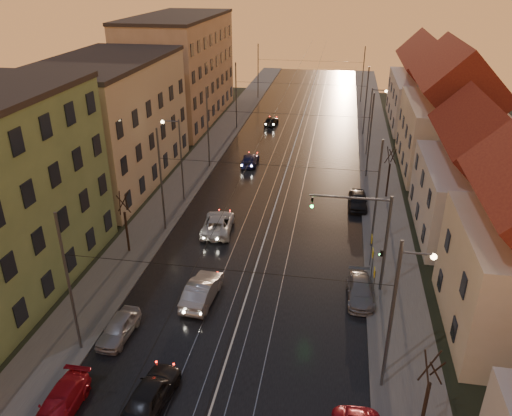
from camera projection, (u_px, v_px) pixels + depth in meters
The scene contains 38 objects.
road at pixel (287, 169), 55.50m from camera, with size 16.00×120.00×0.04m, color black.
sidewalk_left at pixel (200, 163), 56.99m from camera, with size 4.00×120.00×0.15m, color #4C4C4C.
sidewalk_right at pixel (379, 174), 53.96m from camera, with size 4.00×120.00×0.15m, color #4C4C4C.
tram_rail_0 at pixel (267, 167), 55.82m from camera, with size 0.06×120.00×0.03m, color gray.
tram_rail_1 at pixel (280, 168), 55.60m from camera, with size 0.06×120.00×0.03m, color gray.
tram_rail_2 at pixel (294, 169), 55.37m from camera, with size 0.06×120.00×0.03m, color gray.
tram_rail_3 at pixel (307, 170), 55.15m from camera, with size 0.06×120.00×0.03m, color gray.
apartment_left_2 at pixel (109, 124), 50.22m from camera, with size 10.00×20.00×12.00m, color #BDB192.
apartment_left_3 at pixel (180, 70), 71.08m from camera, with size 10.00×24.00×14.00m, color tan.
house_right_2 at pixel (481, 182), 40.26m from camera, with size 9.18×12.24×9.20m.
house_right_3 at pixel (450, 118), 53.07m from camera, with size 9.18×14.28×11.50m.
house_right_4 at pixel (426, 88), 69.37m from camera, with size 9.18×16.32×10.00m.
catenary_pole_l_1 at pixel (69, 286), 27.35m from camera, with size 0.16×0.16×9.00m, color #595B60.
catenary_pole_r_1 at pixel (391, 319), 24.74m from camera, with size 0.16×0.16×9.00m, color #595B60.
catenary_pole_l_2 at pixel (161, 181), 40.66m from camera, with size 0.16×0.16×9.00m, color #595B60.
catenary_pole_r_2 at pixel (377, 196), 38.05m from camera, with size 0.16×0.16×9.00m, color #595B60.
catenary_pole_l_3 at pixel (208, 129), 53.96m from camera, with size 0.16×0.16×9.00m, color #595B60.
catenary_pole_r_3 at pixel (370, 137), 51.36m from camera, with size 0.16×0.16×9.00m, color #595B60.
catenary_pole_l_4 at pixel (236, 97), 67.27m from camera, with size 0.16×0.16×9.00m, color #595B60.
catenary_pole_r_4 at pixel (366, 102), 64.67m from camera, with size 0.16×0.16×9.00m, color #595B60.
catenary_pole_l_5 at pixel (258, 72), 83.24m from camera, with size 0.16×0.16×9.00m, color #595B60.
catenary_pole_r_5 at pixel (363, 75), 80.64m from camera, with size 0.16×0.16×9.00m, color #595B60.
street_lamp_1 at pixel (400, 302), 25.38m from camera, with size 1.75×0.32×8.00m.
street_lamp_2 at pixel (178, 152), 45.89m from camera, with size 1.75×0.32×8.00m.
street_lamp_3 at pixel (373, 115), 57.32m from camera, with size 1.75×0.32×8.00m.
traffic_light_mast at pixel (372, 231), 32.77m from camera, with size 5.30×0.32×7.20m.
bare_tree_0 at pixel (126, 224), 38.23m from camera, with size 1.09×1.09×5.11m.
bare_tree_1 at pixel (426, 400), 22.71m from camera, with size 1.09×1.09×5.11m.
bare_tree_2 at pixel (389, 174), 47.53m from camera, with size 1.09×1.09×5.11m.
driving_car_0 at pixel (151, 392), 25.39m from camera, with size 1.73×4.31×1.47m, color black.
driving_car_1 at pixel (202, 290), 33.31m from camera, with size 1.66×4.76×1.57m, color #9B9BA0.
driving_car_2 at pixel (218, 223), 42.14m from camera, with size 2.38×5.17×1.44m, color silver.
driving_car_3 at pixel (250, 160), 56.37m from camera, with size 1.73×4.25×1.23m, color #191D4B.
driving_car_4 at pixel (271, 121), 70.55m from camera, with size 1.49×3.71×1.26m, color black.
parked_left_2 at pixel (60, 404), 24.85m from camera, with size 1.72×4.23×1.23m, color maroon.
parked_left_3 at pixel (119, 328), 30.06m from camera, with size 1.53×3.80×1.30m, color #9B9BA1.
parked_right_1 at pixel (360, 291), 33.53m from camera, with size 1.75×4.30×1.25m, color gray.
parked_right_2 at pixel (358, 200), 46.35m from camera, with size 1.69×4.20×1.43m, color black.
Camera 1 is at (5.34, -11.70, 20.26)m, focal length 35.00 mm.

